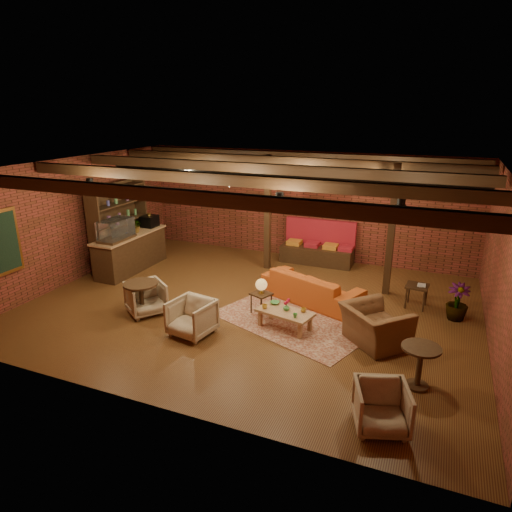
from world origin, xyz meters
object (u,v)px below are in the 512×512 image
at_px(coffee_table, 285,313).
at_px(armchair_far, 382,405).
at_px(round_table_right, 420,360).
at_px(side_table_lamp, 261,287).
at_px(sofa, 312,287).
at_px(armchair_b, 192,316).
at_px(round_table_left, 141,294).
at_px(armchair_right, 376,320).
at_px(side_table_book, 417,287).
at_px(plant_tall, 463,266).
at_px(armchair_a, 146,297).

bearing_deg(coffee_table, armchair_far, -46.42).
distance_m(coffee_table, round_table_right, 2.95).
bearing_deg(side_table_lamp, sofa, 52.07).
relative_size(coffee_table, side_table_lamp, 1.53).
relative_size(side_table_lamp, armchair_b, 1.00).
distance_m(round_table_left, armchair_far, 5.69).
bearing_deg(armchair_right, armchair_far, 144.66).
bearing_deg(round_table_right, side_table_book, 94.72).
height_order(side_table_lamp, armchair_right, armchair_right).
distance_m(armchair_b, plant_tall, 5.76).
height_order(side_table_lamp, side_table_book, side_table_lamp).
relative_size(round_table_left, side_table_book, 1.38).
height_order(armchair_a, round_table_right, armchair_a).
bearing_deg(armchair_a, armchair_b, -72.15).
distance_m(coffee_table, armchair_a, 3.14).
relative_size(armchair_b, round_table_right, 1.11).
relative_size(sofa, plant_tall, 0.99).
bearing_deg(sofa, plant_tall, -154.17).
bearing_deg(coffee_table, plant_tall, 28.98).
xyz_separation_m(round_table_left, round_table_right, (5.83, -0.49, -0.03)).
relative_size(armchair_right, round_table_right, 1.58).
relative_size(coffee_table, round_table_right, 1.70).
height_order(side_table_lamp, armchair_far, side_table_lamp).
bearing_deg(armchair_right, side_table_lamp, 34.67).
bearing_deg(armchair_a, sofa, -21.15).
relative_size(sofa, armchair_right, 2.08).
bearing_deg(armchair_b, round_table_right, 7.16).
height_order(armchair_right, round_table_right, armchair_right).
bearing_deg(side_table_book, side_table_lamp, -151.95).
distance_m(side_table_lamp, armchair_far, 4.20).
height_order(sofa, round_table_right, round_table_right).
bearing_deg(armchair_far, side_table_lamp, 117.70).
xyz_separation_m(armchair_a, side_table_book, (5.55, 2.67, 0.10)).
relative_size(armchair_b, armchair_right, 0.70).
xyz_separation_m(sofa, armchair_b, (-1.78, -2.55, 0.05)).
bearing_deg(armchair_b, armchair_a, 170.89).
distance_m(side_table_lamp, armchair_b, 1.74).
bearing_deg(side_table_lamp, round_table_left, -154.78).
bearing_deg(coffee_table, armchair_a, -170.98).
distance_m(sofa, armchair_right, 2.28).
bearing_deg(coffee_table, side_table_book, 41.61).
height_order(armchair_b, armchair_right, armchair_right).
bearing_deg(armchair_right, side_table_book, -62.29).
xyz_separation_m(armchair_b, round_table_right, (4.37, -0.16, 0.08)).
xyz_separation_m(sofa, plant_tall, (3.18, 0.25, 0.88)).
bearing_deg(side_table_lamp, plant_tall, 18.47).
height_order(sofa, side_table_lamp, side_table_lamp).
bearing_deg(round_table_left, armchair_far, -18.20).
xyz_separation_m(armchair_a, plant_tall, (6.41, 2.32, 0.83)).
height_order(round_table_left, armchair_b, armchair_b).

